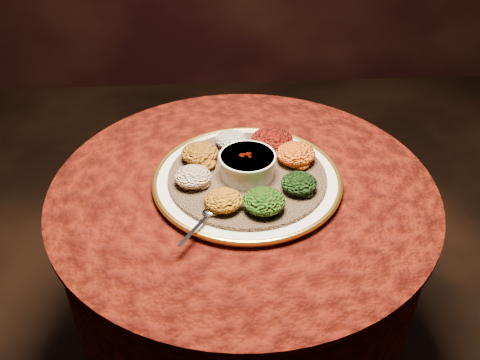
{
  "coord_description": "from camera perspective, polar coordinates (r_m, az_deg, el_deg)",
  "views": [
    {
      "loc": [
        -0.07,
        -1.04,
        1.55
      ],
      "look_at": [
        -0.01,
        -0.01,
        0.76
      ],
      "focal_mm": 40.0,
      "sensor_mm": 36.0,
      "label": 1
    }
  ],
  "objects": [
    {
      "name": "portion_kitfo",
      "position": [
        1.4,
        3.44,
        4.31
      ],
      "size": [
        0.11,
        0.1,
        0.05
      ],
      "primitive_type": "ellipsoid",
      "color": "black",
      "rests_on": "injera"
    },
    {
      "name": "portion_timatim",
      "position": [
        1.28,
        -5.05,
        0.36
      ],
      "size": [
        0.09,
        0.08,
        0.04
      ],
      "primitive_type": "ellipsoid",
      "color": "maroon",
      "rests_on": "injera"
    },
    {
      "name": "spoon",
      "position": [
        1.19,
        -3.33,
        -3.64
      ],
      "size": [
        0.1,
        0.13,
        0.01
      ],
      "rotation": [
        0.0,
        0.0,
        -2.15
      ],
      "color": "silver",
      "rests_on": "injera"
    },
    {
      "name": "portion_mixveg",
      "position": [
        1.2,
        2.57,
        -2.28
      ],
      "size": [
        0.1,
        0.09,
        0.05
      ],
      "primitive_type": "ellipsoid",
      "color": "#A9240A",
      "rests_on": "injera"
    },
    {
      "name": "platter",
      "position": [
        1.32,
        0.77,
        0.0
      ],
      "size": [
        0.56,
        0.56,
        0.02
      ],
      "rotation": [
        0.0,
        0.0,
        0.28
      ],
      "color": "silver",
      "rests_on": "table"
    },
    {
      "name": "portion_tikil",
      "position": [
        1.35,
        5.95,
        2.8
      ],
      "size": [
        0.1,
        0.09,
        0.05
      ],
      "primitive_type": "ellipsoid",
      "color": "#C39010",
      "rests_on": "injera"
    },
    {
      "name": "portion_shiro",
      "position": [
        1.35,
        -4.33,
        2.88
      ],
      "size": [
        0.09,
        0.09,
        0.05
      ],
      "primitive_type": "ellipsoid",
      "color": "#A55713",
      "rests_on": "injera"
    },
    {
      "name": "injera",
      "position": [
        1.32,
        0.78,
        0.38
      ],
      "size": [
        0.47,
        0.47,
        0.01
      ],
      "primitive_type": "cylinder",
      "rotation": [
        0.0,
        0.0,
        0.24
      ],
      "color": "#876343",
      "rests_on": "platter"
    },
    {
      "name": "portion_gomen",
      "position": [
        1.26,
        6.31,
        -0.34
      ],
      "size": [
        0.09,
        0.08,
        0.04
      ],
      "primitive_type": "ellipsoid",
      "color": "black",
      "rests_on": "injera"
    },
    {
      "name": "portion_kik",
      "position": [
        1.2,
        -1.74,
        -2.18
      ],
      "size": [
        0.09,
        0.08,
        0.04
      ],
      "primitive_type": "ellipsoid",
      "color": "#BC7710",
      "rests_on": "injera"
    },
    {
      "name": "stew_bowl",
      "position": [
        1.29,
        0.79,
        1.73
      ],
      "size": [
        0.14,
        0.14,
        0.06
      ],
      "color": "silver",
      "rests_on": "injera"
    },
    {
      "name": "portion_ayib",
      "position": [
        1.41,
        -0.97,
        4.32
      ],
      "size": [
        0.08,
        0.08,
        0.04
      ],
      "primitive_type": "ellipsoid",
      "color": "beige",
      "rests_on": "injera"
    },
    {
      "name": "table",
      "position": [
        1.44,
        0.32,
        -6.33
      ],
      "size": [
        0.96,
        0.96,
        0.73
      ],
      "color": "black",
      "rests_on": "ground"
    }
  ]
}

